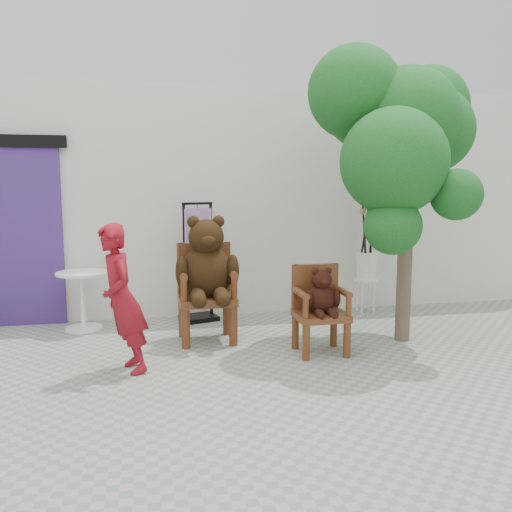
# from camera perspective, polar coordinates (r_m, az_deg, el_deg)

# --- Properties ---
(ground_plane) EXTENTS (60.00, 60.00, 0.00)m
(ground_plane) POSITION_cam_1_polar(r_m,az_deg,el_deg) (5.01, 5.70, -12.92)
(ground_plane) COLOR gray
(ground_plane) RESTS_ON ground
(back_wall) EXTENTS (9.00, 1.00, 3.00)m
(back_wall) POSITION_cam_1_polar(r_m,az_deg,el_deg) (7.70, -1.17, 5.81)
(back_wall) COLOR silver
(back_wall) RESTS_ON ground
(doorway) EXTENTS (1.40, 0.11, 2.33)m
(doorway) POSITION_cam_1_polar(r_m,az_deg,el_deg) (7.23, -24.39, 2.33)
(doorway) COLOR #442878
(doorway) RESTS_ON ground
(chair_big) EXTENTS (0.69, 0.74, 1.41)m
(chair_big) POSITION_cam_1_polar(r_m,az_deg,el_deg) (6.00, -5.23, -1.65)
(chair_big) COLOR #4D2510
(chair_big) RESTS_ON ground
(chair_small) EXTENTS (0.52, 0.49, 0.91)m
(chair_small) POSITION_cam_1_polar(r_m,az_deg,el_deg) (5.66, 6.76, -4.73)
(chair_small) COLOR #4D2510
(chair_small) RESTS_ON ground
(person) EXTENTS (0.47, 0.59, 1.40)m
(person) POSITION_cam_1_polar(r_m,az_deg,el_deg) (5.14, -13.89, -4.44)
(person) COLOR maroon
(person) RESTS_ON ground
(cafe_table) EXTENTS (0.60, 0.60, 0.70)m
(cafe_table) POSITION_cam_1_polar(r_m,az_deg,el_deg) (6.82, -17.81, -3.79)
(cafe_table) COLOR white
(cafe_table) RESTS_ON ground
(display_stand) EXTENTS (0.53, 0.46, 1.51)m
(display_stand) POSITION_cam_1_polar(r_m,az_deg,el_deg) (6.94, -6.09, -2.05)
(display_stand) COLOR black
(display_stand) RESTS_ON ground
(stool_bucket) EXTENTS (0.32, 0.32, 1.45)m
(stool_bucket) POSITION_cam_1_polar(r_m,az_deg,el_deg) (7.51, 11.55, -0.96)
(stool_bucket) COLOR white
(stool_bucket) RESTS_ON ground
(tree) EXTENTS (2.03, 1.96, 3.22)m
(tree) POSITION_cam_1_polar(r_m,az_deg,el_deg) (6.21, 14.29, 13.44)
(tree) COLOR #4C3B2D
(tree) RESTS_ON ground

